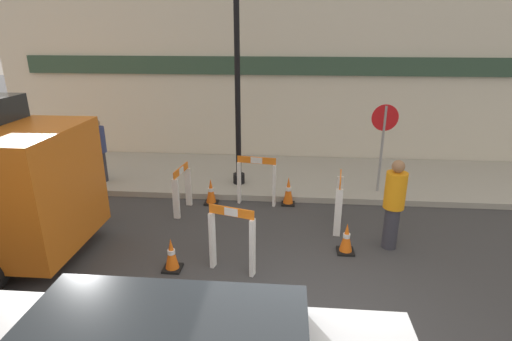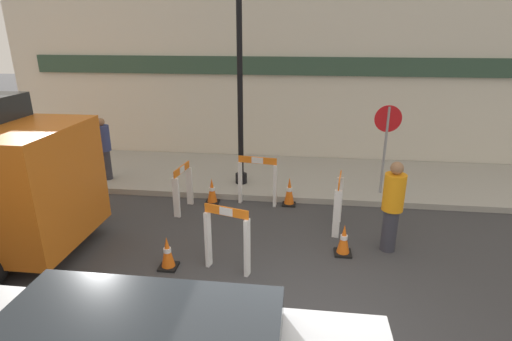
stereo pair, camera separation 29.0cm
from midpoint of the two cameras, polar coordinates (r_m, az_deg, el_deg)
name	(u,v)px [view 2 (the right image)]	position (r m, az deg, el deg)	size (l,w,h in m)	color
sidewalk_slab	(305,177)	(10.66, 7.82, -0.95)	(18.00, 3.12, 0.14)	#9E9B93
storefront_facade	(309,68)	(11.68, 8.38, 14.34)	(18.00, 0.22, 5.50)	beige
streetlamp_post	(239,11)	(9.33, -1.49, 21.85)	(0.44, 0.44, 6.34)	black
stop_sign	(386,135)	(9.48, 18.96, 4.78)	(0.60, 0.06, 2.06)	gray
barricade_0	(338,202)	(7.99, 12.69, -4.39)	(0.23, 0.76, 1.12)	white
barricade_1	(257,179)	(8.91, 1.14, -1.24)	(0.88, 0.25, 1.13)	white
barricade_2	(183,187)	(8.74, -9.48, -2.37)	(0.23, 0.76, 1.03)	white
barricade_3	(227,238)	(6.50, -2.87, -9.56)	(0.77, 0.34, 1.15)	white
traffic_cone_0	(167,253)	(6.85, -11.33, -11.52)	(0.30, 0.30, 0.57)	black
traffic_cone_1	(289,192)	(9.02, 5.70, -3.04)	(0.30, 0.30, 0.66)	black
traffic_cone_2	(344,240)	(7.29, 13.56, -9.66)	(0.30, 0.30, 0.57)	black
traffic_cone_3	(212,191)	(9.12, -5.40, -2.99)	(0.30, 0.30, 0.60)	black
person_worker	(393,204)	(7.40, 20.00, -4.58)	(0.45, 0.45, 1.67)	#33333D
person_pedestrian	(104,147)	(10.64, -20.18, 3.15)	(0.43, 0.43, 1.59)	#33333D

